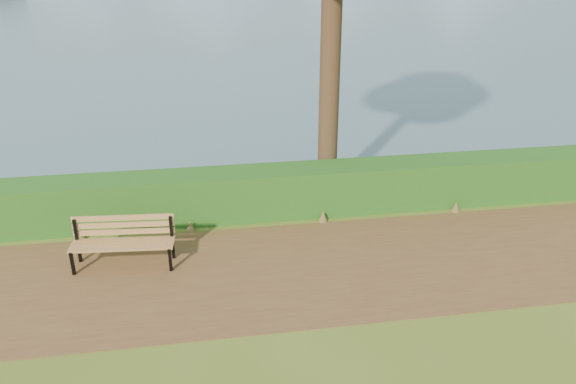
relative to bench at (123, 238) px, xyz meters
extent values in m
plane|color=#525E1B|center=(2.24, -0.99, -0.51)|extent=(140.00, 140.00, 0.00)
cube|color=brown|center=(2.24, -0.69, -0.51)|extent=(40.00, 3.40, 0.01)
cube|color=#144513|center=(2.24, 1.61, -0.01)|extent=(32.00, 0.85, 1.00)
cube|color=black|center=(-0.85, -0.24, -0.29)|extent=(0.05, 0.06, 0.44)
cube|color=black|center=(-0.82, 0.20, -0.09)|extent=(0.05, 0.06, 0.85)
cube|color=black|center=(-0.83, -0.02, -0.10)|extent=(0.09, 0.52, 0.05)
cube|color=black|center=(0.80, -0.38, -0.29)|extent=(0.05, 0.06, 0.44)
cube|color=black|center=(0.84, 0.05, -0.09)|extent=(0.05, 0.06, 0.85)
cube|color=black|center=(0.82, -0.16, -0.10)|extent=(0.09, 0.52, 0.05)
cube|color=#A86B41|center=(-0.02, -0.28, -0.07)|extent=(1.78, 0.24, 0.03)
cube|color=#A86B41|center=(-0.01, -0.15, -0.07)|extent=(1.78, 0.24, 0.03)
cube|color=#A86B41|center=(0.00, -0.03, -0.07)|extent=(1.78, 0.24, 0.03)
cube|color=#A86B41|center=(0.01, 0.10, -0.07)|extent=(1.78, 0.24, 0.03)
cube|color=#A86B41|center=(0.01, 0.15, 0.05)|extent=(1.78, 0.19, 0.10)
cube|color=#A86B41|center=(0.01, 0.15, 0.19)|extent=(1.78, 0.19, 0.10)
cube|color=#A86B41|center=(0.01, 0.15, 0.33)|extent=(1.78, 0.19, 0.10)
cylinder|color=#372316|center=(4.18, 2.26, 3.29)|extent=(0.42, 0.42, 7.61)
camera|label=1|loc=(1.46, -9.03, 4.72)|focal=35.00mm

